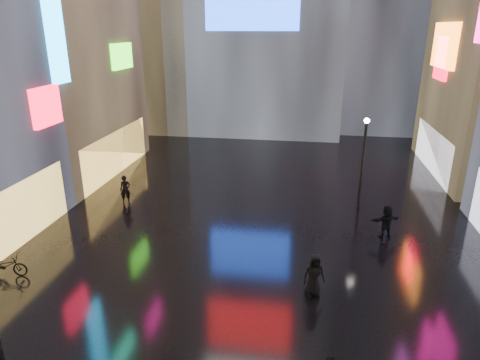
# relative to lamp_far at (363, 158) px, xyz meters

# --- Properties ---
(ground) EXTENTS (140.00, 140.00, 0.00)m
(ground) POSITION_rel_lamp_far_xyz_m (-5.27, -2.33, -2.94)
(ground) COLOR black
(ground) RESTS_ON ground
(building_left_far) EXTENTS (10.28, 12.00, 22.00)m
(building_left_far) POSITION_rel_lamp_far_xyz_m (-21.25, 3.67, 8.04)
(building_left_far) COLOR black
(building_left_far) RESTS_ON ground
(lamp_far) EXTENTS (0.30, 0.30, 5.20)m
(lamp_far) POSITION_rel_lamp_far_xyz_m (0.00, 0.00, 0.00)
(lamp_far) COLOR black
(lamp_far) RESTS_ON ground
(pedestrian_4) EXTENTS (0.97, 0.78, 1.74)m
(pedestrian_4) POSITION_rel_lamp_far_xyz_m (-2.60, -9.13, -2.08)
(pedestrian_4) COLOR black
(pedestrian_4) RESTS_ON ground
(pedestrian_5) EXTENTS (1.61, 1.07, 1.67)m
(pedestrian_5) POSITION_rel_lamp_far_xyz_m (0.92, -3.67, -2.11)
(pedestrian_5) COLOR black
(pedestrian_5) RESTS_ON ground
(pedestrian_6) EXTENTS (0.72, 0.61, 1.68)m
(pedestrian_6) POSITION_rel_lamp_far_xyz_m (-13.49, -1.57, -2.11)
(pedestrian_6) COLOR black
(pedestrian_6) RESTS_ON ground
(umbrella_2) EXTENTS (1.10, 1.11, 0.82)m
(umbrella_2) POSITION_rel_lamp_far_xyz_m (-2.60, -9.13, -0.80)
(umbrella_2) COLOR black
(umbrella_2) RESTS_ON pedestrian_4
(bicycle) EXTENTS (1.87, 0.87, 0.95)m
(bicycle) POSITION_rel_lamp_far_xyz_m (-15.22, -9.81, -2.47)
(bicycle) COLOR black
(bicycle) RESTS_ON ground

